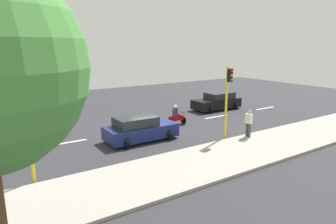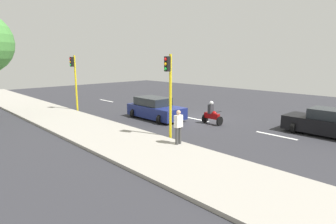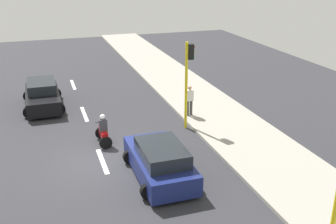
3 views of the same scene
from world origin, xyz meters
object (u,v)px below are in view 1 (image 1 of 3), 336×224
object	(u,v)px
pedestrian_near_signal	(249,123)
traffic_light_midblock	(28,117)
car_black	(217,102)
traffic_light_corner	(228,93)
car_dark_blue	(140,129)
motorcycle	(176,117)

from	to	relation	value
pedestrian_near_signal	traffic_light_midblock	distance (m)	12.42
car_black	traffic_light_corner	world-z (taller)	traffic_light_corner
traffic_light_corner	car_dark_blue	bearing A→B (deg)	-122.87
car_black	motorcycle	xyz separation A→B (m)	(2.51, -6.24, -0.07)
pedestrian_near_signal	motorcycle	bearing A→B (deg)	-159.69
car_dark_blue	traffic_light_midblock	distance (m)	7.47
car_black	traffic_light_corner	bearing A→B (deg)	-38.98
car_dark_blue	motorcycle	distance (m)	4.17
traffic_light_corner	motorcycle	bearing A→B (deg)	-172.45
car_dark_blue	motorcycle	xyz separation A→B (m)	(-1.61, 3.85, -0.07)
car_black	traffic_light_midblock	world-z (taller)	traffic_light_midblock
car_black	motorcycle	size ratio (longest dim) A/B	2.93
car_dark_blue	traffic_light_midblock	size ratio (longest dim) A/B	0.97
motorcycle	traffic_light_midblock	distance (m)	11.53
motorcycle	pedestrian_near_signal	bearing A→B (deg)	20.31
car_dark_blue	traffic_light_corner	world-z (taller)	traffic_light_corner
traffic_light_corner	traffic_light_midblock	size ratio (longest dim) A/B	1.00
pedestrian_near_signal	traffic_light_corner	xyz separation A→B (m)	(-0.61, -1.29, 1.87)
car_black	motorcycle	distance (m)	6.73
pedestrian_near_signal	traffic_light_midblock	world-z (taller)	traffic_light_midblock
motorcycle	traffic_light_corner	size ratio (longest dim) A/B	0.34
car_black	traffic_light_midblock	bearing A→B (deg)	-67.22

